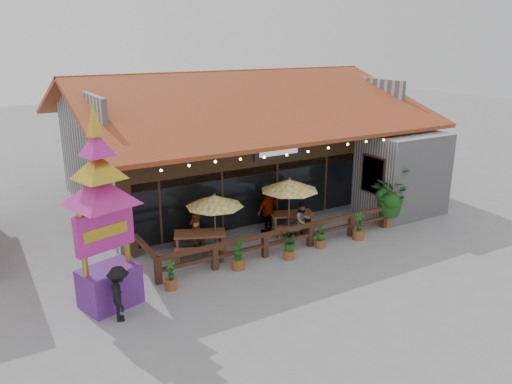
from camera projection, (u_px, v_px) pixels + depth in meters
ground at (313, 239)px, 19.55m from camera, size 100.00×100.00×0.00m
restaurant_building at (238, 151)px, 24.47m from camera, size 15.50×14.73×6.09m
patio_railing at (268, 238)px, 18.06m from camera, size 10.00×2.60×0.92m
umbrella_left at (214, 201)px, 17.82m from camera, size 2.46×2.46×2.24m
umbrella_right at (289, 185)px, 19.18m from camera, size 2.54×2.54×2.42m
picnic_table_left at (200, 240)px, 17.90m from camera, size 2.29×2.17×0.87m
picnic_table_right at (291, 219)px, 20.09m from camera, size 2.08×1.93×0.82m
thai_sign_tower at (101, 196)px, 13.76m from camera, size 2.93×2.93×6.35m
tropical_plant at (389, 193)px, 20.59m from camera, size 2.32×2.33×2.44m
diner_a at (196, 228)px, 18.24m from camera, size 0.77×0.69×1.77m
diner_b at (303, 220)px, 19.40m from camera, size 0.73×0.57×1.48m
diner_c at (268, 211)px, 19.93m from camera, size 1.17×0.69×1.87m
pedestrian at (119, 294)px, 13.72m from camera, size 0.80×1.13×1.60m
planter_a at (171, 277)px, 15.53m from camera, size 0.39×0.39×0.97m
planter_b at (238, 256)px, 16.85m from camera, size 0.49×0.51×1.09m
planter_c at (289, 244)px, 17.61m from camera, size 0.75×0.70×0.99m
planter_d at (320, 236)px, 18.62m from camera, size 0.50×0.50×0.95m
planter_e at (359, 228)px, 19.38m from camera, size 0.45×0.47×1.10m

